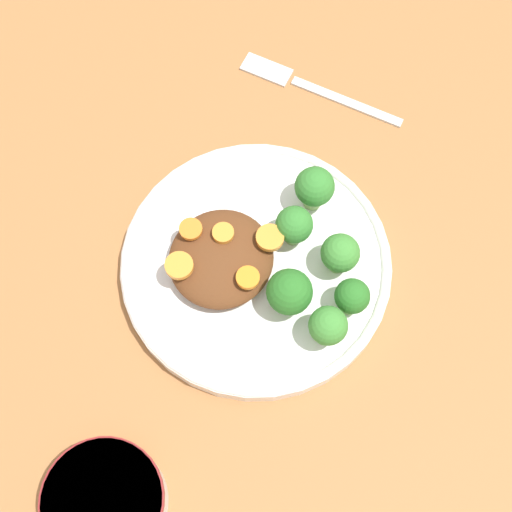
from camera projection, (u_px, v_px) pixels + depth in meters
The scene contains 16 objects.
ground_plane at pixel (256, 269), 0.69m from camera, with size 4.00×4.00×0.00m, color #9E6638.
plate at pixel (256, 264), 0.68m from camera, with size 0.26×0.26×0.02m.
dip_bowl at pixel (106, 502), 0.59m from camera, with size 0.10×0.10×0.04m.
stew_mound at pixel (221, 258), 0.66m from camera, with size 0.10×0.10×0.03m, color #5B3319.
broccoli_floret_0 at pixel (314, 188), 0.67m from camera, with size 0.04×0.04×0.05m.
broccoli_floret_1 at pixel (340, 254), 0.65m from camera, with size 0.04×0.04×0.05m.
broccoli_floret_2 at pixel (289, 292), 0.63m from camera, with size 0.04×0.04×0.05m.
broccoli_floret_3 at pixel (328, 327), 0.62m from camera, with size 0.04×0.04×0.05m.
broccoli_floret_4 at pixel (294, 226), 0.66m from camera, with size 0.04×0.04×0.05m.
broccoli_floret_5 at pixel (352, 296), 0.64m from camera, with size 0.03×0.03×0.04m.
carrot_slice_0 at pixel (248, 278), 0.64m from camera, with size 0.02×0.02×0.01m, color orange.
carrot_slice_1 at pixel (191, 229), 0.65m from camera, with size 0.02×0.02×0.00m, color orange.
carrot_slice_2 at pixel (221, 237), 0.65m from camera, with size 0.02×0.02×0.01m, color orange.
carrot_slice_3 at pixel (270, 238), 0.65m from camera, with size 0.03×0.03×0.01m, color orange.
carrot_slice_4 at pixel (179, 266), 0.64m from camera, with size 0.03×0.03×0.01m, color orange.
fork at pixel (304, 84), 0.77m from camera, with size 0.02×0.18×0.01m.
Camera 1 is at (0.22, 0.11, 0.65)m, focal length 50.00 mm.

